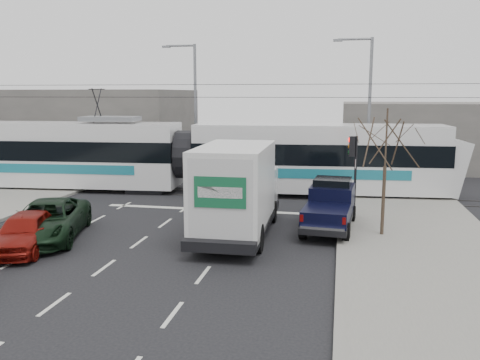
% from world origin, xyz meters
% --- Properties ---
extents(ground, '(120.00, 120.00, 0.00)m').
position_xyz_m(ground, '(0.00, 0.00, 0.00)').
color(ground, black).
rests_on(ground, ground).
extents(sidewalk_right, '(6.00, 60.00, 0.15)m').
position_xyz_m(sidewalk_right, '(9.00, 0.00, 0.07)').
color(sidewalk_right, gray).
rests_on(sidewalk_right, ground).
extents(rails, '(60.00, 1.60, 0.03)m').
position_xyz_m(rails, '(0.00, 10.00, 0.01)').
color(rails, '#33302D').
rests_on(rails, ground).
extents(building_left, '(14.00, 10.00, 6.00)m').
position_xyz_m(building_left, '(-14.00, 22.00, 3.00)').
color(building_left, slate).
rests_on(building_left, ground).
extents(building_right, '(12.00, 10.00, 5.00)m').
position_xyz_m(building_right, '(12.00, 24.00, 2.50)').
color(building_right, slate).
rests_on(building_right, ground).
extents(bare_tree, '(2.40, 2.40, 5.00)m').
position_xyz_m(bare_tree, '(7.60, 2.50, 3.79)').
color(bare_tree, '#47382B').
rests_on(bare_tree, ground).
extents(traffic_signal, '(0.44, 0.44, 3.60)m').
position_xyz_m(traffic_signal, '(6.47, 6.50, 2.74)').
color(traffic_signal, black).
rests_on(traffic_signal, ground).
extents(street_lamp_near, '(2.38, 0.25, 9.00)m').
position_xyz_m(street_lamp_near, '(7.31, 14.00, 5.11)').
color(street_lamp_near, slate).
rests_on(street_lamp_near, ground).
extents(street_lamp_far, '(2.38, 0.25, 9.00)m').
position_xyz_m(street_lamp_far, '(-4.19, 16.00, 5.11)').
color(street_lamp_far, slate).
rests_on(street_lamp_far, ground).
extents(catenary, '(60.00, 0.20, 7.00)m').
position_xyz_m(catenary, '(0.00, 10.00, 3.88)').
color(catenary, black).
rests_on(catenary, ground).
extents(tram, '(29.32, 5.07, 5.96)m').
position_xyz_m(tram, '(-2.98, 10.34, 2.11)').
color(tram, silver).
rests_on(tram, ground).
extents(silver_pickup, '(2.12, 5.34, 1.90)m').
position_xyz_m(silver_pickup, '(1.30, 2.86, 0.95)').
color(silver_pickup, black).
rests_on(silver_pickup, ground).
extents(box_truck, '(2.69, 7.53, 3.74)m').
position_xyz_m(box_truck, '(1.88, 1.61, 1.85)').
color(box_truck, black).
rests_on(box_truck, ground).
extents(navy_pickup, '(2.29, 5.09, 2.08)m').
position_xyz_m(navy_pickup, '(5.53, 3.48, 1.03)').
color(navy_pickup, black).
rests_on(navy_pickup, ground).
extents(green_car, '(3.96, 5.95, 1.52)m').
position_xyz_m(green_car, '(-5.41, -0.27, 0.76)').
color(green_car, black).
rests_on(green_car, ground).
extents(red_car, '(2.70, 4.48, 1.43)m').
position_xyz_m(red_car, '(-5.39, -1.76, 0.71)').
color(red_car, maroon).
rests_on(red_car, ground).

